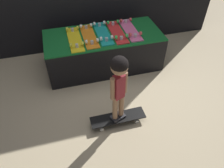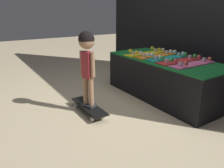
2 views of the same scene
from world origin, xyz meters
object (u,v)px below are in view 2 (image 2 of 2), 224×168
object	(u,v)px
skateboard_orange_on_rack	(156,55)
skateboard_on_floor	(89,107)
skateboard_yellow_on_rack	(145,53)
child	(87,55)
skateboard_teal_on_rack	(168,57)
skateboard_pink_on_rack	(193,63)
skateboard_red_on_rack	(179,60)

from	to	relation	value
skateboard_orange_on_rack	skateboard_on_floor	size ratio (longest dim) A/B	1.00
skateboard_yellow_on_rack	child	size ratio (longest dim) A/B	0.75
skateboard_teal_on_rack	skateboard_orange_on_rack	bearing A→B (deg)	-173.37
skateboard_orange_on_rack	child	distance (m)	1.24
skateboard_pink_on_rack	skateboard_on_floor	distance (m)	1.46
skateboard_on_floor	child	world-z (taller)	child
skateboard_red_on_rack	child	world-z (taller)	child
skateboard_teal_on_rack	skateboard_red_on_rack	distance (m)	0.22
skateboard_teal_on_rack	skateboard_on_floor	size ratio (longest dim) A/B	1.00
skateboard_on_floor	skateboard_pink_on_rack	bearing A→B (deg)	65.79
skateboard_orange_on_rack	child	world-z (taller)	child
skateboard_teal_on_rack	child	xyz separation A→B (m)	(-0.12, -1.25, 0.15)
child	skateboard_pink_on_rack	bearing A→B (deg)	45.47
skateboard_orange_on_rack	skateboard_pink_on_rack	size ratio (longest dim) A/B	1.00
skateboard_yellow_on_rack	skateboard_red_on_rack	size ratio (longest dim) A/B	1.00
skateboard_teal_on_rack	skateboard_on_floor	world-z (taller)	skateboard_teal_on_rack
skateboard_red_on_rack	skateboard_pink_on_rack	bearing A→B (deg)	2.88
skateboard_red_on_rack	skateboard_pink_on_rack	xyz separation A→B (m)	(0.22, 0.01, 0.00)
skateboard_red_on_rack	skateboard_on_floor	bearing A→B (deg)	-105.33
skateboard_teal_on_rack	child	world-z (taller)	child
skateboard_orange_on_rack	skateboard_red_on_rack	size ratio (longest dim) A/B	1.00
skateboard_yellow_on_rack	skateboard_on_floor	xyz separation A→B (m)	(0.33, -1.20, -0.53)
skateboard_teal_on_rack	skateboard_on_floor	xyz separation A→B (m)	(-0.12, -1.25, -0.53)
skateboard_yellow_on_rack	skateboard_pink_on_rack	world-z (taller)	same
skateboard_yellow_on_rack	skateboard_orange_on_rack	world-z (taller)	same
skateboard_pink_on_rack	child	bearing A→B (deg)	-114.21
child	skateboard_orange_on_rack	bearing A→B (deg)	74.56
skateboard_yellow_on_rack	skateboard_teal_on_rack	distance (m)	0.45
skateboard_pink_on_rack	child	distance (m)	1.37
skateboard_orange_on_rack	skateboard_pink_on_rack	world-z (taller)	same
skateboard_pink_on_rack	skateboard_on_floor	bearing A→B (deg)	-114.21
skateboard_orange_on_rack	child	xyz separation A→B (m)	(0.10, -1.23, 0.15)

